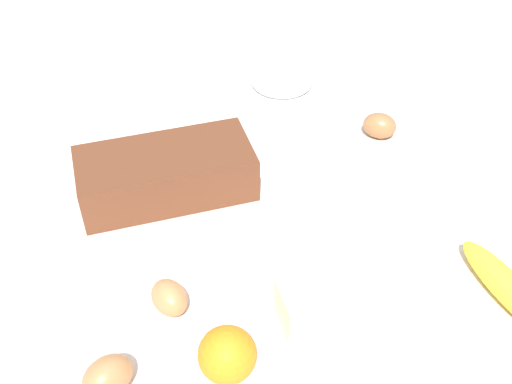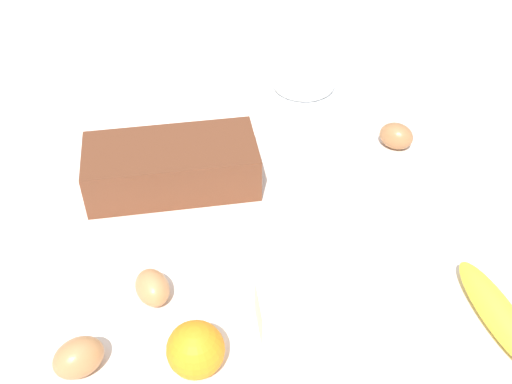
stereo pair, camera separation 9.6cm
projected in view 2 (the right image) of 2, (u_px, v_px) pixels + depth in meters
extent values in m
cube|color=beige|center=(256.00, 215.00, 1.00)|extent=(2.40, 2.40, 0.02)
cube|color=brown|center=(172.00, 166.00, 1.01)|extent=(0.29, 0.15, 0.08)
cube|color=black|center=(172.00, 164.00, 1.01)|extent=(0.28, 0.14, 0.07)
cylinder|color=white|center=(303.00, 96.00, 1.20)|extent=(0.15, 0.15, 0.04)
torus|color=white|center=(303.00, 89.00, 1.19)|extent=(0.15, 0.15, 0.01)
ellipsoid|color=white|center=(303.00, 82.00, 1.18)|extent=(0.12, 0.12, 0.04)
ellipsoid|color=yellow|center=(499.00, 314.00, 0.81)|extent=(0.05, 0.19, 0.04)
sphere|color=orange|center=(196.00, 350.00, 0.75)|extent=(0.07, 0.07, 0.07)
cube|color=#F4EDB2|center=(292.00, 309.00, 0.80)|extent=(0.10, 0.07, 0.06)
ellipsoid|color=#9B683F|center=(396.00, 136.00, 1.10)|extent=(0.08, 0.08, 0.05)
ellipsoid|color=#BB7F4C|center=(152.00, 288.00, 0.84)|extent=(0.06, 0.07, 0.04)
ellipsoid|color=#AF7647|center=(79.00, 358.00, 0.76)|extent=(0.08, 0.07, 0.05)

